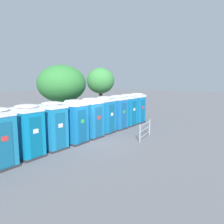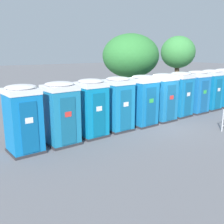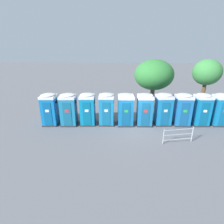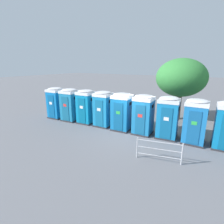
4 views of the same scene
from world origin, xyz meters
The scene contains 11 objects.
ground_plane centered at (0.00, 0.00, 0.00)m, with size 120.00×120.00×0.00m, color slate.
portapotty_0 centered at (-6.75, -0.05, 1.28)m, with size 1.25×1.28×2.54m.
portapotty_1 centered at (-5.26, 0.03, 1.28)m, with size 1.32×1.29×2.54m.
portapotty_2 centered at (-3.77, 0.22, 1.28)m, with size 1.25×1.28×2.54m.
portapotty_3 centered at (-2.27, 0.34, 1.28)m, with size 1.23×1.25×2.54m.
portapotty_4 centered at (-0.77, 0.34, 1.28)m, with size 1.32×1.29×2.54m.
portapotty_5 centered at (0.72, 0.44, 1.28)m, with size 1.24×1.25×2.54m.
portapotty_6 centered at (2.21, 0.64, 1.28)m, with size 1.33×1.32×2.54m.
portapotty_7 centered at (3.71, 0.67, 1.28)m, with size 1.24×1.24×2.54m.
street_tree_0 centered at (1.94, 4.92, 3.33)m, with size 3.83×3.83×4.82m.
event_barrier centered at (2.64, -2.33, 0.57)m, with size 2.01×0.52×1.05m.
Camera 4 is at (4.64, -9.62, 4.36)m, focal length 28.00 mm.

